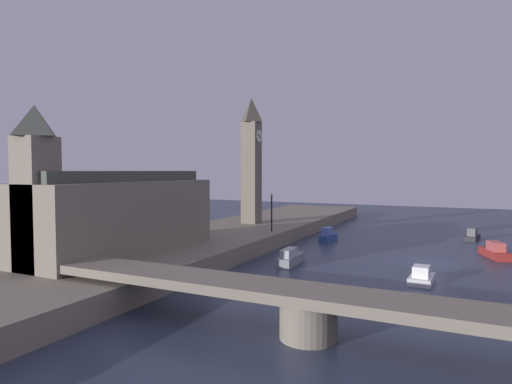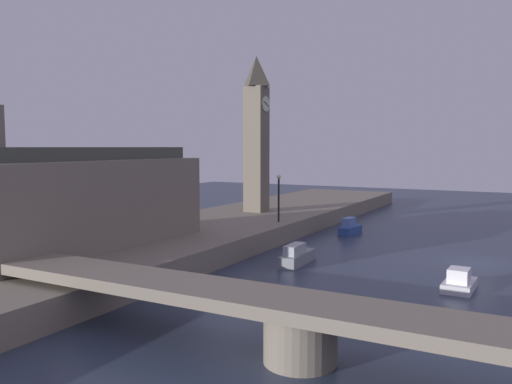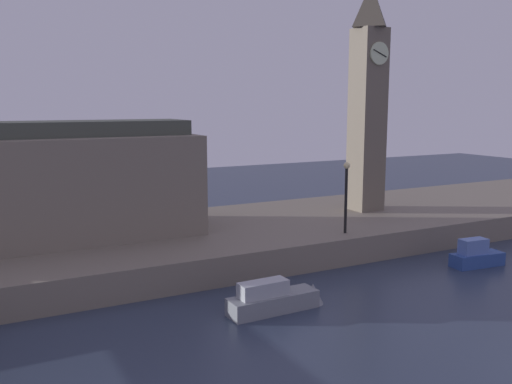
# 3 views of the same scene
# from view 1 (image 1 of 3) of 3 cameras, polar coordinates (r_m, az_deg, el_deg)

# --- Properties ---
(ground_plane) EXTENTS (120.00, 120.00, 0.00)m
(ground_plane) POSITION_cam_1_polar(r_m,az_deg,el_deg) (39.82, 21.91, -8.61)
(ground_plane) COLOR #2D384C
(far_embankment) EXTENTS (70.00, 12.00, 1.50)m
(far_embankment) POSITION_cam_1_polar(r_m,az_deg,el_deg) (45.58, -4.17, -6.02)
(far_embankment) COLOR slate
(far_embankment) RESTS_ON ground
(clock_tower) EXTENTS (2.07, 2.12, 14.85)m
(clock_tower) POSITION_cam_1_polar(r_m,az_deg,el_deg) (51.29, -0.61, 4.41)
(clock_tower) COLOR #6B6051
(clock_tower) RESTS_ON far_embankment
(parliament_hall) EXTENTS (16.66, 5.89, 10.32)m
(parliament_hall) POSITION_cam_1_polar(r_m,az_deg,el_deg) (34.59, -18.12, -2.48)
(parliament_hall) COLOR slate
(parliament_hall) RESTS_ON far_embankment
(bridge_span) EXTENTS (2.97, 32.42, 2.30)m
(bridge_span) POSITION_cam_1_polar(r_m,az_deg,el_deg) (20.51, 8.26, -14.53)
(bridge_span) COLOR slate
(bridge_span) RESTS_ON ground
(streetlamp) EXTENTS (0.36, 0.36, 3.97)m
(streetlamp) POSITION_cam_1_polar(r_m,az_deg,el_deg) (44.45, 2.08, -2.06)
(streetlamp) COLOR black
(streetlamp) RESTS_ON far_embankment
(boat_ferry_white) EXTENTS (3.59, 1.61, 1.33)m
(boat_ferry_white) POSITION_cam_1_polar(r_m,az_deg,el_deg) (32.81, 21.10, -10.32)
(boat_ferry_white) COLOR silver
(boat_ferry_white) RESTS_ON ground
(boat_tour_blue) EXTENTS (3.52, 1.33, 1.53)m
(boat_tour_blue) POSITION_cam_1_polar(r_m,az_deg,el_deg) (48.67, 9.58, -5.73)
(boat_tour_blue) COLOR #2D4C93
(boat_tour_blue) RESTS_ON ground
(boat_barge_dark) EXTENTS (4.31, 1.79, 1.57)m
(boat_barge_dark) POSITION_cam_1_polar(r_m,az_deg,el_deg) (54.62, 26.66, -5.15)
(boat_barge_dark) COLOR #232328
(boat_barge_dark) RESTS_ON ground
(boat_cruiser_grey) EXTENTS (4.51, 1.24, 1.47)m
(boat_cruiser_grey) POSITION_cam_1_polar(r_m,az_deg,el_deg) (36.48, 4.79, -8.63)
(boat_cruiser_grey) COLOR gray
(boat_cruiser_grey) RESTS_ON ground
(boat_dinghy_red) EXTENTS (5.03, 2.67, 1.62)m
(boat_dinghy_red) POSITION_cam_1_polar(r_m,az_deg,el_deg) (44.84, 29.05, -6.85)
(boat_dinghy_red) COLOR maroon
(boat_dinghy_red) RESTS_ON ground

